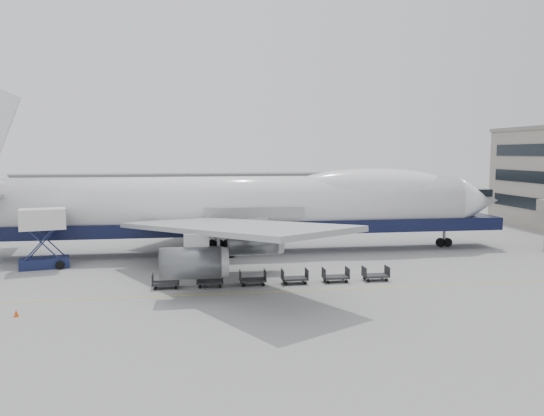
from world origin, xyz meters
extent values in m
plane|color=gray|center=(0.00, 0.00, 0.00)|extent=(260.00, 260.00, 0.00)
cube|color=gold|center=(0.00, -6.00, 0.01)|extent=(60.00, 0.15, 0.01)
cube|color=slate|center=(-10.00, 70.00, 3.50)|extent=(110.00, 8.00, 7.00)
cylinder|color=white|center=(0.00, 12.00, 5.70)|extent=(52.00, 6.40, 6.40)
cube|color=black|center=(1.00, 12.00, 3.14)|extent=(60.00, 5.76, 1.50)
cone|color=white|center=(29.00, 12.00, 5.70)|extent=(6.00, 6.40, 6.40)
ellipsoid|color=white|center=(15.60, 12.00, 7.46)|extent=(20.67, 5.78, 4.56)
cube|color=#9EA0A3|center=(-3.00, -2.28, 5.10)|extent=(20.35, 26.74, 2.26)
cube|color=#9EA0A3|center=(-3.00, 26.28, 5.10)|extent=(20.35, 26.74, 2.26)
cylinder|color=#595B60|center=(-6.00, 31.00, 2.90)|extent=(4.80, 2.60, 2.60)
cylinder|color=#595B60|center=(0.00, 22.00, 2.90)|extent=(4.80, 2.60, 2.60)
cylinder|color=#595B60|center=(0.00, 2.00, 2.90)|extent=(4.80, 2.60, 2.60)
cylinder|color=#595B60|center=(-6.00, -7.00, 2.90)|extent=(4.80, 2.60, 2.60)
cylinder|color=slate|center=(25.00, 12.00, 1.25)|extent=(0.36, 0.36, 2.50)
cylinder|color=black|center=(25.00, 12.00, 0.55)|extent=(1.10, 0.45, 1.10)
cylinder|color=slate|center=(-3.00, 9.00, 1.25)|extent=(0.36, 0.36, 2.50)
cylinder|color=black|center=(-3.00, 9.00, 0.55)|extent=(1.10, 0.45, 1.10)
cylinder|color=slate|center=(-3.00, 15.00, 1.25)|extent=(0.36, 0.36, 2.50)
cylinder|color=black|center=(-3.00, 15.00, 0.55)|extent=(1.10, 0.45, 1.10)
cube|color=#182049|center=(-20.67, 6.71, 0.52)|extent=(5.09, 3.25, 1.03)
cube|color=silver|center=(-20.67, 6.71, 5.00)|extent=(4.76, 3.35, 2.07)
cube|color=#182049|center=(-20.67, 5.67, 2.80)|extent=(3.30, 0.87, 3.71)
cube|color=#182049|center=(-20.67, 7.74, 2.80)|extent=(3.30, 0.87, 3.71)
cube|color=slate|center=(-20.67, 8.21, 5.00)|extent=(2.45, 1.61, 0.15)
cylinder|color=black|center=(-22.36, 5.77, 0.42)|extent=(0.85, 0.33, 0.85)
cylinder|color=black|center=(-22.36, 7.65, 0.42)|extent=(0.85, 0.33, 0.85)
cylinder|color=black|center=(-18.97, 5.77, 0.42)|extent=(0.85, 0.33, 0.85)
cylinder|color=black|center=(-18.97, 7.65, 0.42)|extent=(0.85, 0.33, 0.85)
cone|color=#E04C0B|center=(-18.32, -9.86, 0.26)|extent=(0.34, 0.34, 0.52)
cube|color=#E04C0B|center=(-18.32, -9.86, 0.01)|extent=(0.36, 0.36, 0.03)
cube|color=#2D2D30|center=(-8.15, -3.41, 0.45)|extent=(2.30, 1.35, 0.18)
cube|color=#2D2D30|center=(-9.25, -3.41, 0.85)|extent=(0.08, 1.35, 0.90)
cube|color=#2D2D30|center=(-7.05, -3.41, 0.85)|extent=(0.08, 1.35, 0.90)
cylinder|color=black|center=(-9.00, -3.96, 0.15)|extent=(0.30, 0.12, 0.30)
cylinder|color=black|center=(-9.00, -2.86, 0.15)|extent=(0.30, 0.12, 0.30)
cylinder|color=black|center=(-7.30, -3.96, 0.15)|extent=(0.30, 0.12, 0.30)
cylinder|color=black|center=(-7.30, -2.86, 0.15)|extent=(0.30, 0.12, 0.30)
cube|color=#2D2D30|center=(-4.39, -3.41, 0.45)|extent=(2.30, 1.35, 0.18)
cube|color=#2D2D30|center=(-5.49, -3.41, 0.85)|extent=(0.08, 1.35, 0.90)
cube|color=#2D2D30|center=(-3.29, -3.41, 0.85)|extent=(0.08, 1.35, 0.90)
cylinder|color=black|center=(-5.24, -3.96, 0.15)|extent=(0.30, 0.12, 0.30)
cylinder|color=black|center=(-5.24, -2.86, 0.15)|extent=(0.30, 0.12, 0.30)
cylinder|color=black|center=(-3.54, -3.96, 0.15)|extent=(0.30, 0.12, 0.30)
cylinder|color=black|center=(-3.54, -2.86, 0.15)|extent=(0.30, 0.12, 0.30)
cube|color=#2D2D30|center=(-0.62, -3.41, 0.45)|extent=(2.30, 1.35, 0.18)
cube|color=#2D2D30|center=(-1.72, -3.41, 0.85)|extent=(0.08, 1.35, 0.90)
cube|color=#2D2D30|center=(0.48, -3.41, 0.85)|extent=(0.08, 1.35, 0.90)
cylinder|color=black|center=(-1.47, -3.96, 0.15)|extent=(0.30, 0.12, 0.30)
cylinder|color=black|center=(-1.47, -2.86, 0.15)|extent=(0.30, 0.12, 0.30)
cylinder|color=black|center=(0.23, -3.96, 0.15)|extent=(0.30, 0.12, 0.30)
cylinder|color=black|center=(0.23, -2.86, 0.15)|extent=(0.30, 0.12, 0.30)
cube|color=#2D2D30|center=(3.14, -3.41, 0.45)|extent=(2.30, 1.35, 0.18)
cube|color=#2D2D30|center=(2.04, -3.41, 0.85)|extent=(0.08, 1.35, 0.90)
cube|color=#2D2D30|center=(4.24, -3.41, 0.85)|extent=(0.08, 1.35, 0.90)
cylinder|color=black|center=(2.29, -3.96, 0.15)|extent=(0.30, 0.12, 0.30)
cylinder|color=black|center=(2.29, -2.86, 0.15)|extent=(0.30, 0.12, 0.30)
cylinder|color=black|center=(3.99, -3.96, 0.15)|extent=(0.30, 0.12, 0.30)
cylinder|color=black|center=(3.99, -2.86, 0.15)|extent=(0.30, 0.12, 0.30)
cube|color=#2D2D30|center=(6.91, -3.41, 0.45)|extent=(2.30, 1.35, 0.18)
cube|color=#2D2D30|center=(5.81, -3.41, 0.85)|extent=(0.08, 1.35, 0.90)
cube|color=#2D2D30|center=(8.01, -3.41, 0.85)|extent=(0.08, 1.35, 0.90)
cylinder|color=black|center=(6.06, -3.96, 0.15)|extent=(0.30, 0.12, 0.30)
cylinder|color=black|center=(6.06, -2.86, 0.15)|extent=(0.30, 0.12, 0.30)
cylinder|color=black|center=(7.76, -3.96, 0.15)|extent=(0.30, 0.12, 0.30)
cylinder|color=black|center=(7.76, -2.86, 0.15)|extent=(0.30, 0.12, 0.30)
cube|color=#2D2D30|center=(10.67, -3.41, 0.45)|extent=(2.30, 1.35, 0.18)
cube|color=#2D2D30|center=(9.57, -3.41, 0.85)|extent=(0.08, 1.35, 0.90)
cube|color=#2D2D30|center=(11.77, -3.41, 0.85)|extent=(0.08, 1.35, 0.90)
cylinder|color=black|center=(9.82, -3.96, 0.15)|extent=(0.30, 0.12, 0.30)
cylinder|color=black|center=(9.82, -2.86, 0.15)|extent=(0.30, 0.12, 0.30)
cylinder|color=black|center=(11.52, -3.96, 0.15)|extent=(0.30, 0.12, 0.30)
cylinder|color=black|center=(11.52, -2.86, 0.15)|extent=(0.30, 0.12, 0.30)
camera|label=1|loc=(-5.78, -48.89, 11.65)|focal=35.00mm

